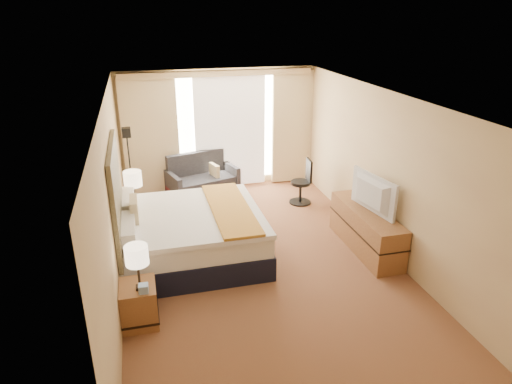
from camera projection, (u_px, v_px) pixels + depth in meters
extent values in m
cube|color=#531C17|center=(260.00, 262.00, 7.27)|extent=(4.20, 7.00, 0.02)
cube|color=white|center=(260.00, 99.00, 6.29)|extent=(4.20, 7.00, 0.02)
cube|color=#D0B77F|center=(218.00, 130.00, 9.92)|extent=(4.20, 0.02, 2.60)
cube|color=#D0B77F|center=(373.00, 340.00, 3.64)|extent=(4.20, 0.02, 2.60)
cube|color=#D0B77F|center=(113.00, 200.00, 6.29)|extent=(0.02, 7.00, 2.60)
cube|color=#D0B77F|center=(387.00, 174.00, 7.27)|extent=(0.02, 7.00, 2.60)
cube|color=black|center=(117.00, 196.00, 6.49)|extent=(0.06, 1.85, 1.50)
cube|color=olive|center=(139.00, 304.00, 5.79)|extent=(0.45, 0.52, 0.55)
cube|color=olive|center=(136.00, 221.00, 8.03)|extent=(0.45, 0.52, 0.55)
cube|color=olive|center=(366.00, 229.00, 7.57)|extent=(0.50, 1.80, 0.70)
cube|color=white|center=(230.00, 128.00, 9.95)|extent=(2.30, 0.02, 2.30)
cube|color=beige|center=(151.00, 137.00, 9.49)|extent=(1.15, 0.09, 2.50)
cube|color=beige|center=(292.00, 128.00, 10.21)|extent=(0.90, 0.09, 2.50)
cube|color=white|center=(230.00, 131.00, 9.93)|extent=(1.55, 0.04, 2.50)
cube|color=#D0B77F|center=(218.00, 73.00, 9.32)|extent=(4.00, 0.16, 0.12)
cube|color=black|center=(190.00, 247.00, 7.35)|extent=(2.29, 2.08, 0.38)
cube|color=white|center=(189.00, 227.00, 7.22)|extent=(2.24, 2.02, 0.33)
cube|color=white|center=(193.00, 215.00, 7.17)|extent=(2.10, 2.10, 0.08)
cube|color=#BB792B|center=(230.00, 208.00, 7.28)|extent=(0.60, 2.10, 0.04)
cube|color=white|center=(124.00, 229.00, 6.42)|extent=(0.31, 0.85, 0.20)
cube|color=white|center=(125.00, 202.00, 7.32)|extent=(0.31, 0.85, 0.20)
cube|color=beige|center=(134.00, 211.00, 6.89)|extent=(0.11, 0.46, 0.39)
cube|color=maroon|center=(203.00, 190.00, 9.81)|extent=(1.60, 1.15, 0.26)
cube|color=#333238|center=(204.00, 181.00, 9.69)|extent=(1.45, 0.97, 0.16)
cube|color=#333238|center=(196.00, 164.00, 9.87)|extent=(1.32, 0.52, 0.56)
cube|color=#333238|center=(173.00, 185.00, 9.40)|extent=(0.32, 0.77, 0.46)
cube|color=#333238|center=(230.00, 174.00, 10.04)|extent=(0.32, 0.77, 0.46)
cube|color=beige|center=(214.00, 172.00, 9.75)|extent=(0.18, 0.37, 0.33)
cube|color=black|center=(135.00, 212.00, 9.03)|extent=(0.22, 0.22, 0.02)
cylinder|color=black|center=(131.00, 175.00, 8.74)|extent=(0.03, 0.03, 1.53)
cube|color=black|center=(126.00, 132.00, 8.43)|extent=(0.16, 0.16, 0.18)
cylinder|color=black|center=(300.00, 202.00, 9.48)|extent=(0.45, 0.45, 0.03)
cylinder|color=black|center=(300.00, 192.00, 9.40)|extent=(0.05, 0.05, 0.41)
cylinder|color=black|center=(301.00, 183.00, 9.32)|extent=(0.40, 0.40, 0.06)
cube|color=black|center=(309.00, 170.00, 9.25)|extent=(0.08, 0.36, 0.45)
cube|color=black|center=(140.00, 287.00, 5.62)|extent=(0.10, 0.10, 0.04)
cylinder|color=black|center=(139.00, 274.00, 5.54)|extent=(0.03, 0.03, 0.35)
cylinder|color=#FFE6BF|center=(137.00, 255.00, 5.45)|extent=(0.28, 0.28, 0.24)
cube|color=black|center=(136.00, 205.00, 7.95)|extent=(0.11, 0.11, 0.04)
cylinder|color=black|center=(134.00, 194.00, 7.87)|extent=(0.03, 0.03, 0.38)
cylinder|color=#FFE6BF|center=(133.00, 179.00, 7.76)|extent=(0.31, 0.31, 0.26)
cube|color=#83A2CB|center=(143.00, 288.00, 5.54)|extent=(0.12, 0.12, 0.11)
cube|color=black|center=(140.00, 208.00, 7.82)|extent=(0.19, 0.17, 0.06)
imported|color=black|center=(368.00, 194.00, 7.27)|extent=(0.32, 1.07, 0.61)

